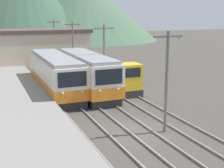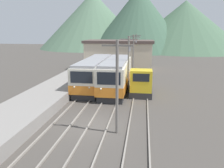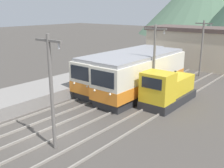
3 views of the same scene
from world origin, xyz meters
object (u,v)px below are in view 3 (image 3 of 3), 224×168
at_px(shunting_locomotive, 167,90).
at_px(catenary_mast_near, 51,89).
at_px(commuter_train_left, 124,71).
at_px(catenary_mast_far, 202,46).
at_px(catenary_mast_mid, 154,60).
at_px(commuter_train_center, 143,76).

distance_m(shunting_locomotive, catenary_mast_near, 10.89).
relative_size(commuter_train_left, catenary_mast_far, 1.90).
bearing_deg(commuter_train_left, catenary_mast_mid, -20.41).
distance_m(shunting_locomotive, catenary_mast_mid, 2.77).
bearing_deg(catenary_mast_far, catenary_mast_mid, -90.00).
relative_size(catenary_mast_near, catenary_mast_mid, 1.00).
bearing_deg(shunting_locomotive, catenary_mast_near, -98.06).
bearing_deg(commuter_train_center, catenary_mast_far, 81.45).
bearing_deg(catenary_mast_near, catenary_mast_far, 90.00).
bearing_deg(shunting_locomotive, catenary_mast_mid, 171.47).
bearing_deg(shunting_locomotive, commuter_train_center, 162.49).
bearing_deg(catenary_mast_far, commuter_train_center, -98.55).
bearing_deg(catenary_mast_far, catenary_mast_near, -90.00).
bearing_deg(catenary_mast_near, shunting_locomotive, 81.94).
relative_size(shunting_locomotive, catenary_mast_mid, 0.92).
distance_m(commuter_train_center, catenary_mast_mid, 2.46).
bearing_deg(catenary_mast_far, commuter_train_left, -115.21).
distance_m(catenary_mast_near, catenary_mast_far, 21.51).
bearing_deg(shunting_locomotive, catenary_mast_far, 97.74).
height_order(commuter_train_left, catenary_mast_far, catenary_mast_far).
bearing_deg(shunting_locomotive, commuter_train_left, 162.52).
relative_size(commuter_train_left, catenary_mast_near, 1.90).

